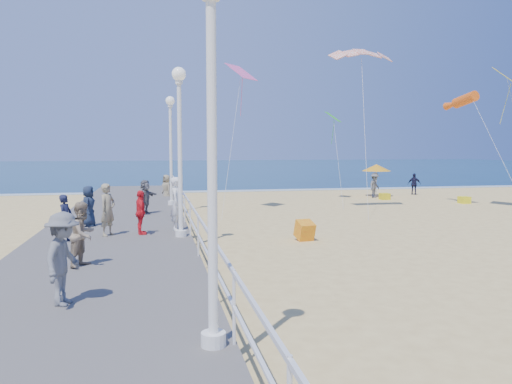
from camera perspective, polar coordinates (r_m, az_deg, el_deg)
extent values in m
plane|color=#E3C576|center=(17.33, 9.51, -5.71)|extent=(160.00, 160.00, 0.00)
cube|color=#0B2E47|center=(81.18, -7.13, 2.79)|extent=(160.00, 90.00, 0.05)
cube|color=white|center=(37.03, -1.90, 0.14)|extent=(160.00, 1.20, 0.04)
cube|color=#67635D|center=(16.23, -16.20, -5.86)|extent=(5.00, 44.00, 0.40)
cube|color=white|center=(16.02, -7.54, -1.32)|extent=(0.05, 42.00, 0.06)
cube|color=white|center=(16.08, -7.52, -3.09)|extent=(0.05, 42.00, 0.04)
cylinder|color=white|center=(7.44, -4.88, -16.41)|extent=(0.36, 0.36, 0.20)
cylinder|color=white|center=(6.94, -5.03, 1.96)|extent=(0.14, 0.14, 4.70)
cylinder|color=white|center=(16.13, -8.57, -4.69)|extent=(0.36, 0.36, 0.20)
cylinder|color=white|center=(15.91, -8.68, 3.68)|extent=(0.14, 0.14, 4.70)
sphere|color=white|center=(16.06, -8.81, 13.17)|extent=(0.44, 0.44, 0.44)
cylinder|color=white|center=(25.04, -9.62, -1.23)|extent=(0.36, 0.36, 0.20)
cylinder|color=white|center=(24.90, -9.70, 4.15)|extent=(0.14, 0.14, 4.70)
sphere|color=white|center=(25.00, -9.79, 10.24)|extent=(0.44, 0.44, 0.44)
imported|color=silver|center=(17.26, -8.98, -1.33)|extent=(0.64, 0.78, 1.83)
imported|color=blue|center=(17.38, -8.53, -0.23)|extent=(0.40, 0.45, 0.76)
imported|color=#171A34|center=(16.06, -20.94, -2.81)|extent=(0.50, 0.61, 1.42)
imported|color=gray|center=(12.59, -19.16, -4.57)|extent=(0.87, 0.94, 1.55)
imported|color=slate|center=(9.65, -21.17, -7.11)|extent=(0.88, 1.21, 1.69)
imported|color=red|center=(16.65, -13.04, -2.30)|extent=(0.48, 0.89, 1.45)
imported|color=#1B253B|center=(18.94, -18.59, -1.53)|extent=(0.52, 0.75, 1.46)
imported|color=slate|center=(21.82, -12.52, -0.54)|extent=(1.00, 1.41, 1.46)
imported|color=gray|center=(16.69, -16.59, -1.95)|extent=(0.68, 0.73, 1.68)
imported|color=#585A5E|center=(33.08, 13.41, 0.75)|extent=(1.18, 1.11, 1.61)
imported|color=#181835|center=(35.92, 17.64, 0.87)|extent=(0.93, 0.71, 1.47)
imported|color=gray|center=(29.71, -10.18, 0.37)|extent=(0.80, 0.95, 1.65)
cube|color=#E5510D|center=(17.45, 5.58, -4.58)|extent=(0.66, 0.79, 0.74)
cylinder|color=white|center=(33.80, 13.57, 1.00)|extent=(0.05, 0.05, 1.80)
cone|color=orange|center=(33.75, 13.60, 2.72)|extent=(1.90, 1.90, 0.45)
cube|color=yellow|center=(32.02, 14.48, -0.49)|extent=(0.55, 0.55, 0.40)
cube|color=yellow|center=(31.32, 22.70, -0.85)|extent=(0.55, 0.55, 0.40)
cylinder|color=#DC5212|center=(29.45, 22.81, 9.70)|extent=(0.97, 2.50, 1.04)
cube|color=#E5549F|center=(25.21, -1.68, 13.55)|extent=(1.73, 1.75, 0.81)
cube|color=#199FDA|center=(28.83, 26.72, 11.63)|extent=(1.89, 1.89, 0.95)
cube|color=green|center=(31.01, 8.81, 8.47)|extent=(1.28, 1.34, 0.62)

